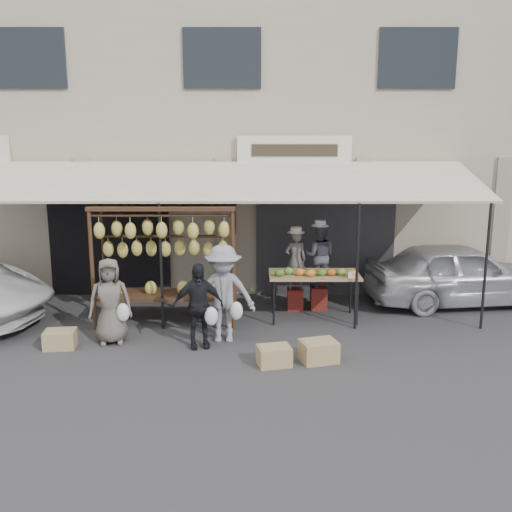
{
  "coord_description": "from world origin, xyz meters",
  "views": [
    {
      "loc": [
        0.7,
        -8.76,
        3.44
      ],
      "look_at": [
        0.69,
        1.4,
        1.3
      ],
      "focal_mm": 40.0,
      "sensor_mm": 36.0,
      "label": 1
    }
  ],
  "objects": [
    {
      "name": "customer_left",
      "position": [
        -1.75,
        0.43,
        0.73
      ],
      "size": [
        0.79,
        0.59,
        1.46
      ],
      "primitive_type": "imported",
      "rotation": [
        0.0,
        0.0,
        0.19
      ],
      "color": "#5B564F",
      "rests_on": "ground_plane"
    },
    {
      "name": "sedan",
      "position": [
        4.92,
        2.68,
        0.66
      ],
      "size": [
        4.03,
        2.04,
        1.32
      ],
      "primitive_type": "imported",
      "rotation": [
        0.0,
        0.0,
        1.7
      ],
      "color": "#A5A6AB",
      "rests_on": "ground_plane"
    },
    {
      "name": "crate_near_b",
      "position": [
        1.67,
        -0.39,
        0.17
      ],
      "size": [
        0.65,
        0.56,
        0.33
      ],
      "primitive_type": "cube",
      "rotation": [
        0.0,
        0.0,
        0.28
      ],
      "color": "tan",
      "rests_on": "ground_plane"
    },
    {
      "name": "stool_left",
      "position": [
        1.48,
        2.3,
        0.22
      ],
      "size": [
        0.36,
        0.36,
        0.44
      ],
      "primitive_type": "cube",
      "rotation": [
        0.0,
        0.0,
        -0.16
      ],
      "color": "maroon",
      "rests_on": "ground_plane"
    },
    {
      "name": "stool_right",
      "position": [
        1.96,
        2.37,
        0.23
      ],
      "size": [
        0.33,
        0.33,
        0.46
      ],
      "primitive_type": "cube",
      "rotation": [
        0.0,
        0.0,
        -0.0
      ],
      "color": "maroon",
      "rests_on": "ground_plane"
    },
    {
      "name": "ground_plane",
      "position": [
        0.0,
        0.0,
        0.0
      ],
      "size": [
        90.0,
        90.0,
        0.0
      ],
      "primitive_type": "plane",
      "color": "#2D2D30"
    },
    {
      "name": "customer_mid",
      "position": [
        -0.26,
        0.22,
        0.71
      ],
      "size": [
        0.9,
        0.55,
        1.43
      ],
      "primitive_type": "imported",
      "rotation": [
        0.0,
        0.0,
        0.25
      ],
      "color": "black",
      "rests_on": "ground_plane"
    },
    {
      "name": "customer_right",
      "position": [
        0.14,
        0.52,
        0.83
      ],
      "size": [
        1.09,
        0.63,
        1.67
      ],
      "primitive_type": "imported",
      "rotation": [
        0.0,
        0.0,
        -0.01
      ],
      "color": "gray",
      "rests_on": "ground_plane"
    },
    {
      "name": "vendor_left",
      "position": [
        1.48,
        2.3,
        1.03
      ],
      "size": [
        0.46,
        0.33,
        1.18
      ],
      "primitive_type": "imported",
      "rotation": [
        0.0,
        0.0,
        3.27
      ],
      "color": "#5A5756",
      "rests_on": "stool_left"
    },
    {
      "name": "produce_table",
      "position": [
        1.8,
        1.66,
        0.88
      ],
      "size": [
        1.7,
        0.9,
        1.04
      ],
      "color": "#A08456",
      "rests_on": "ground_plane"
    },
    {
      "name": "vendor_right",
      "position": [
        1.96,
        2.37,
        1.1
      ],
      "size": [
        0.69,
        0.57,
        1.28
      ],
      "primitive_type": "imported",
      "rotation": [
        0.0,
        0.0,
        2.99
      ],
      "color": "#47495B",
      "rests_on": "stool_right"
    },
    {
      "name": "shophouse",
      "position": [
        -0.0,
        6.5,
        3.65
      ],
      "size": [
        24.0,
        6.15,
        7.3
      ],
      "color": "#AAA288",
      "rests_on": "ground_plane"
    },
    {
      "name": "awning",
      "position": [
        0.01,
        2.28,
        2.57
      ],
      "size": [
        10.0,
        2.35,
        2.92
      ],
      "color": "beige",
      "rests_on": "ground_plane"
    },
    {
      "name": "crate_far",
      "position": [
        -2.55,
        0.18,
        0.15
      ],
      "size": [
        0.54,
        0.43,
        0.3
      ],
      "primitive_type": "cube",
      "rotation": [
        0.0,
        0.0,
        0.11
      ],
      "color": "tan",
      "rests_on": "ground_plane"
    },
    {
      "name": "crate_near_a",
      "position": [
        0.97,
        -0.55,
        0.15
      ],
      "size": [
        0.56,
        0.47,
        0.3
      ],
      "primitive_type": "cube",
      "rotation": [
        0.0,
        0.0,
        0.22
      ],
      "color": "tan",
      "rests_on": "ground_plane"
    },
    {
      "name": "banana_rack",
      "position": [
        -0.97,
        1.43,
        1.57
      ],
      "size": [
        2.6,
        0.9,
        2.24
      ],
      "color": "black",
      "rests_on": "ground_plane"
    }
  ]
}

